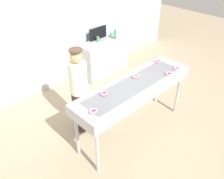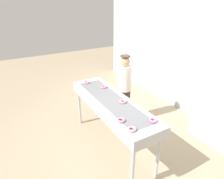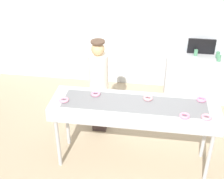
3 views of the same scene
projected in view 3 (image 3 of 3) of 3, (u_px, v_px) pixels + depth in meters
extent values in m
plane|color=tan|center=(132.00, 160.00, 4.85)|extent=(16.00, 16.00, 0.00)
cube|color=silver|center=(146.00, 8.00, 6.06)|extent=(8.00, 0.12, 3.38)
cube|color=#B7BABF|center=(134.00, 109.00, 4.35)|extent=(2.37, 0.67, 0.19)
cube|color=slate|center=(134.00, 106.00, 4.32)|extent=(2.01, 0.47, 0.08)
cylinder|color=#B7BABF|center=(58.00, 143.00, 4.54)|extent=(0.06, 0.06, 0.88)
cylinder|color=#B7BABF|center=(209.00, 158.00, 4.28)|extent=(0.06, 0.06, 0.88)
cylinder|color=#B7BABF|center=(67.00, 122.00, 4.97)|extent=(0.06, 0.06, 0.88)
cylinder|color=#B7BABF|center=(205.00, 134.00, 4.70)|extent=(0.06, 0.06, 0.88)
torus|color=pink|center=(96.00, 94.00, 4.48)|extent=(0.19, 0.19, 0.04)
torus|color=pink|center=(206.00, 117.00, 3.99)|extent=(0.17, 0.17, 0.04)
torus|color=pink|center=(148.00, 98.00, 4.38)|extent=(0.17, 0.17, 0.04)
torus|color=pink|center=(64.00, 100.00, 4.34)|extent=(0.17, 0.17, 0.04)
torus|color=pink|center=(185.00, 116.00, 4.02)|extent=(0.15, 0.15, 0.04)
torus|color=pink|center=(201.00, 99.00, 4.35)|extent=(0.18, 0.18, 0.04)
cube|color=#352829|center=(99.00, 108.00, 5.31)|extent=(0.24, 0.18, 0.86)
cylinder|color=silver|center=(99.00, 72.00, 4.94)|extent=(0.32, 0.32, 0.58)
sphere|color=tan|center=(98.00, 49.00, 4.74)|extent=(0.21, 0.21, 0.21)
cylinder|color=#503C2E|center=(98.00, 42.00, 4.67)|extent=(0.22, 0.22, 0.03)
cube|color=#B7BABF|center=(198.00, 78.00, 6.18)|extent=(1.30, 0.51, 0.91)
cylinder|color=#4C8C66|center=(218.00, 55.00, 5.92)|extent=(0.07, 0.07, 0.12)
cylinder|color=#4C8C66|center=(219.00, 58.00, 5.79)|extent=(0.07, 0.07, 0.12)
cylinder|color=#4C8C66|center=(196.00, 53.00, 6.01)|extent=(0.07, 0.07, 0.12)
cube|color=black|center=(201.00, 46.00, 6.04)|extent=(0.53, 0.04, 0.30)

